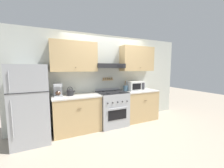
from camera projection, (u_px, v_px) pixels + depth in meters
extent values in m
plane|color=#B2A38E|center=(117.00, 129.00, 3.66)|extent=(16.00, 16.00, 0.00)
cube|color=silver|center=(107.00, 79.00, 4.11)|extent=(5.20, 0.08, 2.55)
cube|color=tan|center=(74.00, 57.00, 3.44)|extent=(1.14, 0.33, 0.75)
sphere|color=brown|center=(76.00, 68.00, 3.32)|extent=(0.02, 0.02, 0.02)
cube|color=tan|center=(137.00, 59.00, 4.26)|extent=(1.08, 0.33, 0.75)
sphere|color=brown|center=(140.00, 68.00, 4.13)|extent=(0.02, 0.02, 0.02)
cube|color=#232326|center=(110.00, 66.00, 3.87)|extent=(0.83, 0.37, 0.12)
cube|color=black|center=(120.00, 66.00, 3.80)|extent=(0.20, 0.01, 0.05)
cube|color=tan|center=(108.00, 80.00, 4.04)|extent=(0.34, 0.07, 0.02)
cylinder|color=olive|center=(103.00, 79.00, 3.98)|extent=(0.03, 0.03, 0.06)
cylinder|color=olive|center=(106.00, 79.00, 4.01)|extent=(0.03, 0.03, 0.06)
cylinder|color=olive|center=(108.00, 79.00, 4.04)|extent=(0.03, 0.03, 0.06)
cylinder|color=olive|center=(110.00, 79.00, 4.07)|extent=(0.03, 0.03, 0.06)
cylinder|color=olive|center=(112.00, 78.00, 4.10)|extent=(0.03, 0.03, 0.06)
cube|color=tan|center=(77.00, 114.00, 3.48)|extent=(1.14, 0.61, 0.89)
cube|color=silver|center=(76.00, 96.00, 3.43)|extent=(1.16, 0.63, 0.03)
cylinder|color=brown|center=(79.00, 109.00, 3.17)|extent=(0.10, 0.01, 0.01)
cube|color=tan|center=(139.00, 105.00, 4.30)|extent=(1.08, 0.61, 0.89)
cube|color=silver|center=(139.00, 91.00, 4.25)|extent=(1.10, 0.63, 0.03)
cylinder|color=brown|center=(145.00, 101.00, 3.99)|extent=(0.10, 0.01, 0.01)
cube|color=#ADAFB5|center=(112.00, 109.00, 3.87)|extent=(0.78, 0.65, 0.94)
cube|color=black|center=(118.00, 115.00, 3.58)|extent=(0.53, 0.01, 0.26)
cylinder|color=#ADAFB5|center=(118.00, 108.00, 3.53)|extent=(0.55, 0.02, 0.02)
cube|color=black|center=(112.00, 92.00, 3.81)|extent=(0.78, 0.65, 0.01)
cylinder|color=#232326|center=(108.00, 93.00, 3.59)|extent=(0.11, 0.11, 0.02)
cylinder|color=#232326|center=(121.00, 92.00, 3.75)|extent=(0.11, 0.11, 0.02)
cylinder|color=#232326|center=(104.00, 91.00, 3.87)|extent=(0.11, 0.11, 0.02)
cylinder|color=#232326|center=(116.00, 90.00, 4.03)|extent=(0.11, 0.11, 0.02)
cylinder|color=black|center=(108.00, 103.00, 3.41)|extent=(0.03, 0.02, 0.03)
cylinder|color=black|center=(113.00, 103.00, 3.47)|extent=(0.03, 0.02, 0.03)
cylinder|color=black|center=(118.00, 102.00, 3.53)|extent=(0.03, 0.02, 0.03)
cylinder|color=black|center=(123.00, 102.00, 3.59)|extent=(0.03, 0.02, 0.03)
cylinder|color=black|center=(127.00, 101.00, 3.65)|extent=(0.03, 0.02, 0.03)
cube|color=#ADAFB5|center=(108.00, 89.00, 4.08)|extent=(0.78, 0.04, 0.06)
cube|color=#ADAFB5|center=(31.00, 104.00, 2.95)|extent=(0.73, 0.74, 1.68)
cube|color=black|center=(28.00, 93.00, 2.58)|extent=(0.73, 0.01, 0.01)
cylinder|color=#ADAFB5|center=(9.00, 81.00, 2.42)|extent=(0.02, 0.02, 0.37)
cylinder|color=#ADAFB5|center=(12.00, 119.00, 2.50)|extent=(0.02, 0.02, 0.70)
cylinder|color=#232326|center=(70.00, 93.00, 3.43)|extent=(0.16, 0.16, 0.13)
ellipsoid|color=#232326|center=(70.00, 91.00, 3.42)|extent=(0.15, 0.15, 0.07)
sphere|color=black|center=(70.00, 89.00, 3.41)|extent=(0.02, 0.02, 0.02)
cylinder|color=#232326|center=(73.00, 92.00, 3.46)|extent=(0.10, 0.04, 0.09)
torus|color=black|center=(70.00, 90.00, 3.42)|extent=(0.14, 0.01, 0.14)
cube|color=#ADAFB5|center=(58.00, 96.00, 3.31)|extent=(0.19, 0.22, 0.03)
cube|color=#ADAFB5|center=(58.00, 90.00, 3.36)|extent=(0.19, 0.08, 0.31)
cube|color=#ADAFB5|center=(58.00, 85.00, 3.27)|extent=(0.19, 0.18, 0.07)
ellipsoid|color=#4C3323|center=(58.00, 93.00, 3.29)|extent=(0.12, 0.12, 0.11)
cube|color=white|center=(135.00, 86.00, 4.27)|extent=(0.49, 0.39, 0.28)
cube|color=black|center=(137.00, 87.00, 4.06)|extent=(0.29, 0.01, 0.18)
cube|color=#38383D|center=(143.00, 86.00, 4.16)|extent=(0.10, 0.01, 0.20)
cylinder|color=slate|center=(126.00, 88.00, 4.11)|extent=(0.14, 0.14, 0.16)
cylinder|color=olive|center=(125.00, 83.00, 4.08)|extent=(0.01, 0.05, 0.16)
cylinder|color=#28282B|center=(126.00, 83.00, 4.10)|extent=(0.01, 0.04, 0.16)
cylinder|color=#B2B2B7|center=(126.00, 83.00, 4.12)|extent=(0.01, 0.03, 0.16)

